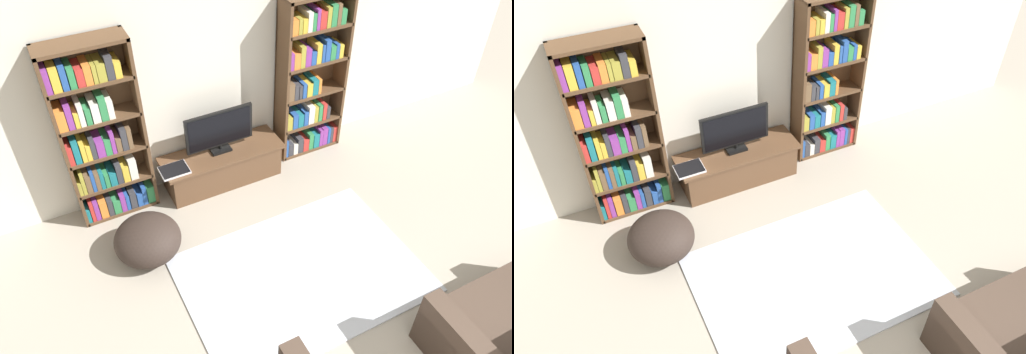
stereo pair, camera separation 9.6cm
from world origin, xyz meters
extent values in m
cube|color=silver|center=(0.00, 4.23, 1.30)|extent=(8.80, 0.06, 2.60)
cube|color=#513823|center=(-1.69, 4.03, 1.04)|extent=(0.04, 0.30, 2.08)
cube|color=#513823|center=(-0.88, 4.03, 1.04)|extent=(0.04, 0.30, 2.08)
cube|color=#513823|center=(-1.29, 4.16, 1.04)|extent=(0.85, 0.04, 2.08)
cube|color=#513823|center=(-1.29, 4.03, 2.06)|extent=(0.85, 0.30, 0.04)
cube|color=#513823|center=(-1.29, 4.03, 0.02)|extent=(0.81, 0.30, 0.04)
cube|color=#196B75|center=(-1.66, 4.02, 0.13)|extent=(0.04, 0.24, 0.19)
cube|color=#B72D28|center=(-1.61, 4.02, 0.16)|extent=(0.04, 0.24, 0.25)
cube|color=#7F338C|center=(-1.56, 4.02, 0.16)|extent=(0.05, 0.24, 0.25)
cube|color=orange|center=(-1.49, 4.02, 0.15)|extent=(0.08, 0.24, 0.22)
cube|color=#333338|center=(-1.41, 4.02, 0.14)|extent=(0.06, 0.24, 0.22)
cube|color=#2D7F47|center=(-1.34, 4.02, 0.13)|extent=(0.08, 0.24, 0.19)
cube|color=#7F338C|center=(-1.27, 4.02, 0.15)|extent=(0.06, 0.24, 0.23)
cube|color=#234C99|center=(-1.21, 4.02, 0.14)|extent=(0.04, 0.24, 0.21)
cube|color=#333338|center=(-1.15, 4.02, 0.15)|extent=(0.07, 0.24, 0.23)
cube|color=#234C99|center=(-1.08, 4.02, 0.13)|extent=(0.06, 0.24, 0.18)
cube|color=#234C99|center=(-1.02, 4.02, 0.16)|extent=(0.05, 0.24, 0.25)
cube|color=#2D7F47|center=(-0.94, 4.02, 0.15)|extent=(0.08, 0.24, 0.24)
cube|color=#513823|center=(-1.29, 4.03, 0.43)|extent=(0.81, 0.30, 0.04)
cube|color=#9E9333|center=(-1.66, 4.02, 0.54)|extent=(0.04, 0.24, 0.17)
cube|color=#9E9333|center=(-1.62, 4.02, 0.58)|extent=(0.04, 0.24, 0.26)
cube|color=brown|center=(-1.56, 4.02, 0.57)|extent=(0.06, 0.24, 0.23)
cube|color=#234C99|center=(-1.51, 4.02, 0.58)|extent=(0.04, 0.24, 0.25)
cube|color=brown|center=(-1.47, 4.02, 0.56)|extent=(0.05, 0.24, 0.22)
cube|color=#196B75|center=(-1.42, 4.02, 0.56)|extent=(0.04, 0.24, 0.21)
cube|color=#2D7F47|center=(-1.37, 4.02, 0.54)|extent=(0.05, 0.24, 0.17)
cube|color=#196B75|center=(-1.31, 4.02, 0.54)|extent=(0.07, 0.24, 0.17)
cube|color=#333338|center=(-1.23, 4.02, 0.58)|extent=(0.06, 0.24, 0.25)
cube|color=gold|center=(-1.16, 4.02, 0.55)|extent=(0.07, 0.24, 0.20)
cube|color=silver|center=(-1.08, 4.02, 0.58)|extent=(0.08, 0.24, 0.25)
cube|color=#513823|center=(-1.29, 4.03, 0.85)|extent=(0.81, 0.30, 0.04)
cube|color=#B72D28|center=(-1.65, 4.02, 0.98)|extent=(0.05, 0.24, 0.22)
cube|color=#196B75|center=(-1.59, 4.02, 1.00)|extent=(0.06, 0.24, 0.26)
cube|color=gold|center=(-1.53, 4.02, 0.97)|extent=(0.05, 0.24, 0.21)
cube|color=gold|center=(-1.48, 4.02, 0.96)|extent=(0.05, 0.24, 0.18)
cube|color=#333338|center=(-1.42, 4.02, 0.99)|extent=(0.05, 0.24, 0.24)
cube|color=#7F338C|center=(-1.35, 4.02, 0.96)|extent=(0.08, 0.24, 0.19)
cube|color=#2D7F47|center=(-1.28, 4.02, 0.96)|extent=(0.06, 0.24, 0.19)
cube|color=#7F338C|center=(-1.22, 4.02, 1.00)|extent=(0.04, 0.24, 0.26)
cube|color=brown|center=(-1.17, 4.02, 0.95)|extent=(0.05, 0.24, 0.17)
cube|color=#333338|center=(-1.11, 4.02, 1.00)|extent=(0.06, 0.24, 0.26)
cube|color=brown|center=(-1.05, 4.02, 0.99)|extent=(0.05, 0.24, 0.25)
cube|color=#513823|center=(-1.29, 4.03, 1.27)|extent=(0.81, 0.30, 0.04)
cube|color=orange|center=(-1.63, 4.02, 1.39)|extent=(0.08, 0.24, 0.22)
cube|color=#7F338C|center=(-1.56, 4.02, 1.41)|extent=(0.06, 0.24, 0.26)
cube|color=gold|center=(-1.50, 4.02, 1.37)|extent=(0.04, 0.24, 0.17)
cube|color=silver|center=(-1.45, 4.02, 1.40)|extent=(0.05, 0.24, 0.23)
cube|color=#2D7F47|center=(-1.39, 4.02, 1.38)|extent=(0.05, 0.24, 0.18)
cube|color=silver|center=(-1.31, 4.02, 1.39)|extent=(0.07, 0.24, 0.21)
cube|color=#2D7F47|center=(-1.24, 4.02, 1.41)|extent=(0.07, 0.24, 0.25)
cube|color=silver|center=(-1.17, 4.02, 1.39)|extent=(0.06, 0.24, 0.20)
cube|color=#513823|center=(-1.29, 4.03, 1.68)|extent=(0.81, 0.30, 0.04)
cube|color=#7F338C|center=(-1.65, 4.02, 1.82)|extent=(0.05, 0.24, 0.24)
cube|color=gold|center=(-1.58, 4.02, 1.82)|extent=(0.08, 0.24, 0.24)
cube|color=#234C99|center=(-1.51, 4.02, 1.82)|extent=(0.06, 0.24, 0.24)
cube|color=#2D7F47|center=(-1.44, 4.02, 1.80)|extent=(0.06, 0.24, 0.20)
cube|color=#B72D28|center=(-1.37, 4.02, 1.79)|extent=(0.07, 0.24, 0.18)
cube|color=orange|center=(-1.30, 4.02, 1.80)|extent=(0.07, 0.24, 0.19)
cube|color=#9E9333|center=(-1.24, 4.02, 1.79)|extent=(0.04, 0.24, 0.19)
cube|color=#9E9333|center=(-1.17, 4.02, 1.79)|extent=(0.08, 0.24, 0.19)
cube|color=#333338|center=(-1.09, 4.02, 1.82)|extent=(0.07, 0.24, 0.24)
cube|color=gold|center=(-1.02, 4.02, 1.78)|extent=(0.06, 0.24, 0.16)
cube|color=#513823|center=(0.82, 4.03, 1.04)|extent=(0.04, 0.30, 2.08)
cube|color=#513823|center=(1.63, 4.03, 1.04)|extent=(0.04, 0.30, 2.08)
cube|color=#513823|center=(1.22, 4.16, 1.04)|extent=(0.85, 0.04, 2.08)
cube|color=#513823|center=(1.22, 4.03, 0.02)|extent=(0.81, 0.30, 0.04)
cube|color=#234C99|center=(0.85, 4.02, 0.16)|extent=(0.04, 0.24, 0.25)
cube|color=#333338|center=(0.91, 4.02, 0.13)|extent=(0.07, 0.24, 0.18)
cube|color=silver|center=(0.98, 4.02, 0.12)|extent=(0.06, 0.24, 0.16)
cube|color=#333338|center=(1.06, 4.02, 0.14)|extent=(0.08, 0.24, 0.22)
cube|color=#B72D28|center=(1.14, 4.02, 0.12)|extent=(0.08, 0.24, 0.18)
cube|color=#2D7F47|center=(1.22, 4.02, 0.15)|extent=(0.06, 0.24, 0.23)
cube|color=#196B75|center=(1.30, 4.02, 0.14)|extent=(0.08, 0.24, 0.21)
cube|color=#7F338C|center=(1.37, 4.02, 0.16)|extent=(0.05, 0.24, 0.25)
cube|color=#7F338C|center=(1.43, 4.02, 0.16)|extent=(0.07, 0.24, 0.25)
cube|color=#234C99|center=(1.49, 4.02, 0.16)|extent=(0.04, 0.24, 0.24)
cube|color=#333338|center=(1.53, 4.02, 0.15)|extent=(0.04, 0.24, 0.23)
cube|color=#B72D28|center=(1.59, 4.02, 0.15)|extent=(0.08, 0.24, 0.23)
cube|color=#513823|center=(1.22, 4.03, 0.43)|extent=(0.81, 0.30, 0.04)
cube|color=#9E9333|center=(0.87, 4.02, 0.54)|extent=(0.08, 0.24, 0.18)
cube|color=#234C99|center=(0.96, 4.02, 0.55)|extent=(0.07, 0.24, 0.20)
cube|color=#196B75|center=(1.03, 4.02, 0.54)|extent=(0.07, 0.24, 0.18)
cube|color=#234C99|center=(1.11, 4.02, 0.55)|extent=(0.06, 0.24, 0.20)
cube|color=silver|center=(1.19, 4.02, 0.58)|extent=(0.08, 0.24, 0.25)
cube|color=#9E9333|center=(1.26, 4.02, 0.56)|extent=(0.05, 0.24, 0.22)
cube|color=#2D7F47|center=(1.32, 4.02, 0.57)|extent=(0.05, 0.24, 0.23)
cube|color=#B72D28|center=(1.38, 4.02, 0.57)|extent=(0.05, 0.24, 0.23)
cube|color=#333338|center=(1.44, 4.02, 0.54)|extent=(0.05, 0.24, 0.17)
cube|color=#513823|center=(1.22, 4.03, 0.85)|extent=(0.81, 0.30, 0.04)
cube|color=brown|center=(0.88, 4.02, 0.99)|extent=(0.08, 0.24, 0.23)
cube|color=#333338|center=(0.95, 4.02, 0.97)|extent=(0.05, 0.24, 0.20)
cube|color=#333338|center=(1.00, 4.02, 0.96)|extent=(0.04, 0.24, 0.18)
cube|color=#234C99|center=(1.06, 4.02, 0.96)|extent=(0.05, 0.24, 0.19)
cube|color=gold|center=(1.13, 4.02, 0.95)|extent=(0.07, 0.24, 0.17)
cube|color=#196B75|center=(1.21, 4.02, 0.97)|extent=(0.08, 0.24, 0.20)
cube|color=orange|center=(1.27, 4.02, 0.97)|extent=(0.04, 0.24, 0.20)
cube|color=#513823|center=(1.22, 4.03, 1.27)|extent=(0.81, 0.30, 0.04)
cube|color=#7F338C|center=(0.86, 4.02, 1.39)|extent=(0.05, 0.24, 0.21)
cube|color=orange|center=(0.93, 4.02, 1.38)|extent=(0.08, 0.24, 0.19)
cube|color=#9E9333|center=(1.00, 4.02, 1.41)|extent=(0.06, 0.24, 0.26)
cube|color=#7F338C|center=(1.07, 4.02, 1.39)|extent=(0.07, 0.24, 0.21)
cube|color=#234C99|center=(1.15, 4.02, 1.37)|extent=(0.06, 0.24, 0.17)
cube|color=gold|center=(1.22, 4.02, 1.40)|extent=(0.06, 0.24, 0.24)
cube|color=#234C99|center=(1.27, 4.02, 1.39)|extent=(0.04, 0.24, 0.22)
cube|color=#234C99|center=(1.33, 4.02, 1.41)|extent=(0.06, 0.24, 0.26)
cube|color=#2D7F47|center=(1.41, 4.02, 1.37)|extent=(0.07, 0.24, 0.17)
cube|color=#234C99|center=(1.47, 4.02, 1.38)|extent=(0.04, 0.24, 0.18)
cube|color=gold|center=(1.52, 4.02, 1.37)|extent=(0.05, 0.24, 0.16)
cube|color=#513823|center=(1.22, 4.03, 1.68)|extent=(0.81, 0.30, 0.04)
cube|color=orange|center=(0.87, 4.02, 1.79)|extent=(0.08, 0.24, 0.17)
cube|color=#9E9333|center=(0.94, 4.02, 1.79)|extent=(0.05, 0.24, 0.17)
cube|color=gold|center=(1.00, 4.02, 1.78)|extent=(0.06, 0.24, 0.16)
cube|color=silver|center=(1.06, 4.02, 1.81)|extent=(0.06, 0.24, 0.22)
cube|color=#2D7F47|center=(1.12, 4.02, 1.80)|extent=(0.04, 0.24, 0.20)
cube|color=#7F338C|center=(1.17, 4.02, 1.82)|extent=(0.04, 0.24, 0.24)
cube|color=#B72D28|center=(1.23, 4.02, 1.80)|extent=(0.08, 0.24, 0.20)
cube|color=#9E9333|center=(1.30, 4.02, 1.82)|extent=(0.05, 0.24, 0.23)
cube|color=#2D7F47|center=(1.37, 4.02, 1.82)|extent=(0.07, 0.24, 0.25)
cube|color=brown|center=(1.44, 4.02, 1.82)|extent=(0.05, 0.24, 0.24)
cube|color=#2D7F47|center=(1.50, 4.02, 1.79)|extent=(0.07, 0.24, 0.17)
cube|color=brown|center=(-0.03, 3.93, 0.20)|extent=(1.37, 0.46, 0.40)
cube|color=brown|center=(-0.03, 3.93, 0.42)|extent=(1.46, 0.49, 0.04)
cube|color=black|center=(-0.03, 3.96, 0.45)|extent=(0.24, 0.16, 0.03)
cylinder|color=black|center=(-0.03, 3.96, 0.49)|extent=(0.04, 0.04, 0.05)
cube|color=black|center=(-0.03, 3.96, 0.75)|extent=(0.82, 0.04, 0.46)
cube|color=black|center=(-0.03, 3.94, 0.75)|extent=(0.76, 0.00, 0.42)
cube|color=silver|center=(-0.65, 3.85, 0.45)|extent=(0.32, 0.25, 0.02)
cube|color=black|center=(-0.65, 3.85, 0.47)|extent=(0.31, 0.24, 0.00)
cube|color=#B2B7C1|center=(0.08, 2.24, 0.01)|extent=(2.36, 1.65, 0.02)
ellipsoid|color=#2D231E|center=(-1.20, 3.20, 0.23)|extent=(0.69, 0.69, 0.45)
camera|label=1|loc=(-1.75, -0.32, 4.13)|focal=35.00mm
camera|label=2|loc=(-1.67, -0.36, 4.13)|focal=35.00mm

